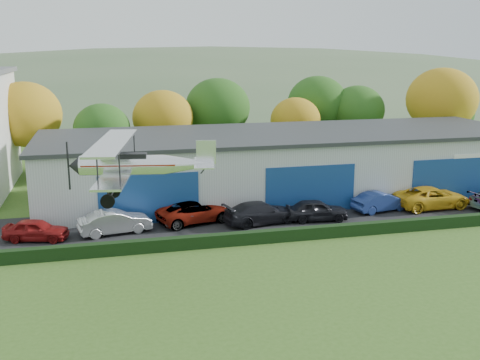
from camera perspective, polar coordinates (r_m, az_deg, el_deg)
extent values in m
cube|color=black|center=(41.78, 4.91, -3.78)|extent=(48.00, 9.00, 0.05)
cube|color=black|center=(37.37, 7.26, -5.29)|extent=(46.00, 0.60, 0.80)
cube|color=#B2B7BC|center=(48.23, 4.59, 1.56)|extent=(40.00, 12.00, 5.00)
cube|color=#2D3033|center=(47.77, 4.65, 4.67)|extent=(40.60, 12.60, 0.30)
cube|color=navy|center=(40.26, -9.11, -1.92)|extent=(7.00, 0.12, 3.60)
cube|color=navy|center=(42.82, 7.09, -0.94)|extent=(7.00, 0.12, 3.60)
cube|color=navy|center=(48.32, 20.53, -0.07)|extent=(7.00, 0.12, 3.60)
cylinder|color=#3D2614|center=(58.27, -20.46, 1.85)|extent=(0.36, 0.36, 3.15)
ellipsoid|color=#9E6A13|center=(57.62, -20.81, 6.19)|extent=(6.84, 6.84, 6.16)
cylinder|color=#3D2614|center=(55.93, -13.53, 1.51)|extent=(0.36, 0.36, 2.45)
ellipsoid|color=#1E4C14|center=(55.36, -13.72, 5.02)|extent=(5.32, 5.32, 4.79)
cylinder|color=#3D2614|center=(58.16, -7.64, 2.37)|extent=(0.36, 0.36, 2.80)
ellipsoid|color=#9E6A13|center=(57.56, -7.75, 6.25)|extent=(6.08, 6.08, 5.47)
cylinder|color=#3D2614|center=(60.96, -2.22, 3.14)|extent=(0.36, 0.36, 3.15)
ellipsoid|color=#1E4C14|center=(60.35, -2.26, 7.31)|extent=(6.84, 6.84, 6.16)
cylinder|color=#3D2614|center=(61.21, 5.52, 2.80)|extent=(0.36, 0.36, 2.45)
ellipsoid|color=#9E6A13|center=(60.69, 5.59, 6.02)|extent=(5.32, 5.32, 4.79)
cylinder|color=#3D2614|center=(66.00, 11.54, 3.50)|extent=(0.36, 0.36, 2.80)
ellipsoid|color=#1E4C14|center=(65.47, 11.70, 6.92)|extent=(6.08, 6.08, 5.47)
cylinder|color=#3D2614|center=(66.36, 19.31, 3.38)|extent=(0.36, 0.36, 3.50)
ellipsoid|color=#9E6A13|center=(65.77, 19.63, 7.63)|extent=(7.60, 7.60, 6.84)
cylinder|color=#3D2614|center=(71.92, 20.25, 3.59)|extent=(0.36, 0.36, 2.45)
ellipsoid|color=#1E4C14|center=(71.48, 20.47, 6.33)|extent=(5.32, 5.32, 4.79)
cylinder|color=#3D2614|center=(66.22, 7.68, 3.83)|extent=(0.36, 0.36, 3.15)
ellipsoid|color=#1E4C14|center=(65.66, 7.80, 7.67)|extent=(6.84, 6.84, 6.16)
ellipsoid|color=#4C6642|center=(162.03, -2.84, 3.33)|extent=(320.00, 196.00, 56.00)
ellipsoid|color=#4C6642|center=(187.25, 18.78, 5.67)|extent=(240.00, 126.00, 36.00)
imported|color=maroon|center=(38.83, -19.82, -4.74)|extent=(4.37, 2.62, 1.39)
imported|color=silver|center=(38.78, -12.47, -4.13)|extent=(5.03, 2.59, 1.58)
imported|color=gray|center=(40.30, -4.55, -3.25)|extent=(5.92, 3.93, 1.51)
imported|color=black|center=(40.03, 2.12, -3.30)|extent=(5.63, 3.01, 1.55)
imported|color=black|center=(41.07, 7.72, -3.00)|extent=(4.66, 2.31, 1.53)
imported|color=navy|center=(44.30, 13.97, -2.10)|extent=(4.75, 2.44, 1.49)
imported|color=gold|center=(46.28, 18.74, -1.67)|extent=(6.03, 2.96, 1.65)
cylinder|color=silver|center=(27.74, -11.73, 1.47)|extent=(4.12, 1.63, 0.95)
cone|color=silver|center=(27.48, -5.17, 1.59)|extent=(2.45, 1.34, 0.95)
cone|color=black|center=(28.15, -16.31, 1.38)|extent=(0.68, 1.03, 0.95)
cube|color=maroon|center=(27.69, -11.09, 1.59)|extent=(4.54, 1.72, 0.06)
cube|color=black|center=(27.59, -10.69, 2.40)|extent=(1.36, 0.84, 0.26)
cube|color=silver|center=(27.84, -12.13, 0.83)|extent=(2.61, 7.72, 0.11)
cube|color=silver|center=(27.61, -12.71, 3.71)|extent=(2.78, 8.15, 0.11)
cylinder|color=black|center=(25.12, -14.16, 1.08)|extent=(0.07, 0.07, 1.37)
cylinder|color=black|center=(24.96, -12.01, 1.12)|extent=(0.07, 0.07, 1.37)
cylinder|color=black|center=(30.44, -12.36, 3.23)|extent=(0.07, 0.07, 1.37)
cylinder|color=black|center=(30.31, -10.58, 3.27)|extent=(0.07, 0.07, 1.37)
cylinder|color=black|center=(27.31, -12.78, 2.82)|extent=(0.10, 0.23, 0.79)
cylinder|color=black|center=(28.03, -12.55, 3.09)|extent=(0.10, 0.23, 0.79)
cylinder|color=black|center=(27.60, -13.07, -0.56)|extent=(0.20, 0.74, 1.29)
cylinder|color=black|center=(28.46, -12.79, -0.14)|extent=(0.20, 0.74, 1.29)
cylinder|color=black|center=(28.18, -12.86, -1.60)|extent=(0.42, 1.99, 0.07)
cylinder|color=black|center=(27.27, -13.17, -2.11)|extent=(0.69, 0.26, 0.68)
cylinder|color=black|center=(29.09, -12.58, -1.13)|extent=(0.69, 0.26, 0.68)
cylinder|color=black|center=(27.52, -3.62, 1.07)|extent=(0.39, 0.13, 0.45)
cube|color=silver|center=(27.46, -3.63, 1.72)|extent=(1.41, 2.87, 0.06)
cube|color=silver|center=(27.36, -3.43, 2.81)|extent=(0.95, 0.23, 1.16)
cube|color=black|center=(28.21, -16.88, 1.37)|extent=(0.08, 0.14, 2.32)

